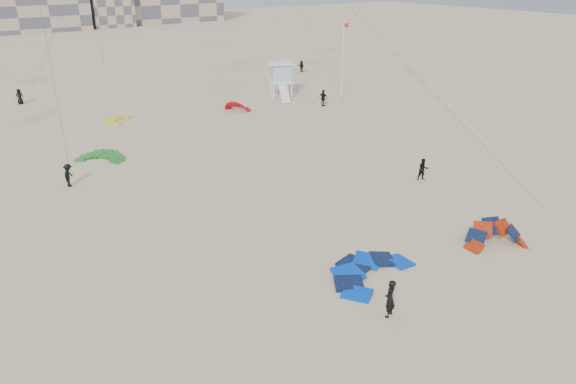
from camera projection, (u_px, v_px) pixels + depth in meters
ground at (376, 300)px, 26.23m from camera, size 320.00×320.00×0.00m
kite_ground_blue at (370, 275)px, 28.30m from camera, size 5.81×5.98×1.20m
kite_ground_orange at (495, 245)px, 31.30m from camera, size 4.48×4.51×3.44m
kite_ground_green at (101, 159)px, 45.00m from camera, size 5.38×5.39×1.56m
kite_ground_red_far at (237, 110)px, 59.96m from camera, size 3.95×3.90×2.88m
kite_ground_yellow at (118, 121)px, 56.06m from camera, size 4.57×4.58×0.57m
kitesurfer_main at (390, 299)px, 24.66m from camera, size 0.77×0.64×1.81m
kitesurfer_b at (423, 169)px, 40.43m from camera, size 0.98×0.90×1.61m
kitesurfer_c at (69, 175)px, 39.24m from camera, size 1.13×1.22×1.65m
kitesurfer_d at (323, 98)px, 61.33m from camera, size 0.71×1.16×1.84m
kitesurfer_e at (20, 97)px, 62.35m from camera, size 0.98×0.82×1.70m
kitesurfer_f at (301, 66)px, 80.94m from camera, size 0.60×1.53×1.61m
lifeguard_tower_near at (281, 80)px, 65.55m from camera, size 3.76×5.93×3.96m
flagpole at (343, 58)px, 64.23m from camera, size 0.70×0.11×8.66m
condo_mid at (8, 4)px, 127.18m from camera, size 32.00×16.00×12.00m
condo_fill_right at (108, 5)px, 137.92m from camera, size 10.00×10.00×10.00m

